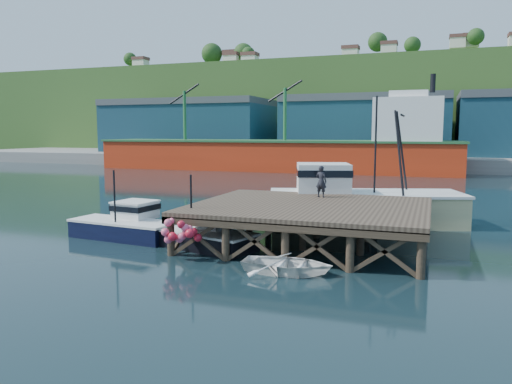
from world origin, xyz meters
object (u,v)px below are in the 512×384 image
at_px(dinghy, 287,264).
at_px(dockworker, 321,181).
at_px(boat_navy, 126,224).
at_px(boat_black, 203,233).
at_px(trawler, 361,198).

height_order(dinghy, dockworker, dockworker).
relative_size(boat_navy, boat_black, 0.98).
distance_m(boat_black, dockworker, 7.76).
bearing_deg(dinghy, boat_black, 56.98).
bearing_deg(boat_black, dinghy, -15.42).
distance_m(boat_navy, boat_black, 5.06).
bearing_deg(dockworker, dinghy, 107.79).
height_order(boat_navy, boat_black, boat_navy).
bearing_deg(boat_navy, dockworker, 32.17).
height_order(trawler, dockworker, trawler).
height_order(boat_black, dinghy, boat_black).
distance_m(boat_navy, dockworker, 11.37).
bearing_deg(boat_navy, trawler, 42.01).
bearing_deg(boat_black, dockworker, 63.63).
xyz_separation_m(dinghy, dockworker, (-0.50, 8.81, 2.65)).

